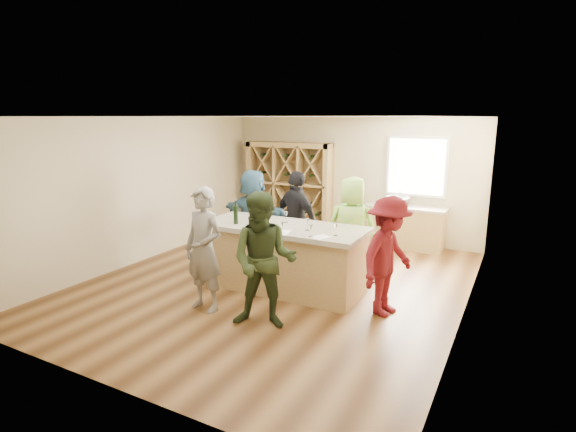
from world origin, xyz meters
The scene contains 34 objects.
floor centered at (0.00, 0.00, -0.05)m, with size 6.00×7.00×0.10m, color brown.
ceiling centered at (0.00, 0.00, 2.85)m, with size 6.00×7.00×0.10m, color white.
wall_back centered at (0.00, 3.55, 1.40)m, with size 6.00×0.10×2.80m, color #C0B08B.
wall_front centered at (0.00, -3.55, 1.40)m, with size 6.00×0.10×2.80m, color #C0B08B.
wall_left centered at (-3.05, 0.00, 1.40)m, with size 0.10×7.00×2.80m, color #C0B08B.
wall_right centered at (3.05, 0.00, 1.40)m, with size 0.10×7.00×2.80m, color #C0B08B.
window_frame centered at (1.50, 3.47, 1.75)m, with size 1.30×0.06×1.30m, color white.
window_pane centered at (1.50, 3.44, 1.75)m, with size 1.18×0.01×1.18m, color white.
wine_rack centered at (-1.50, 3.27, 1.10)m, with size 2.20×0.45×2.20m, color #A2814D.
back_counter_base centered at (1.40, 3.20, 0.43)m, with size 1.60×0.58×0.86m, color #A2814D.
back_counter_top centered at (1.40, 3.20, 0.89)m, with size 1.70×0.62×0.06m, color #A19884.
sink centered at (1.20, 3.20, 1.01)m, with size 0.54×0.54×0.19m, color silver.
faucet centered at (1.20, 3.38, 1.07)m, with size 0.02×0.02×0.30m, color silver.
tasting_counter_base centered at (0.20, -0.17, 0.50)m, with size 2.60×1.00×1.00m, color #A2814D.
tasting_counter_top centered at (0.20, -0.17, 1.04)m, with size 2.72×1.12×0.08m, color #A19884.
wine_bottle_a centered at (-0.61, -0.32, 1.22)m, with size 0.07×0.07×0.28m, color black.
wine_bottle_b centered at (-0.53, -0.45, 1.23)m, with size 0.07×0.07×0.30m, color black.
wine_bottle_d centered at (-0.16, -0.39, 1.23)m, with size 0.08×0.08×0.31m, color black.
wine_bottle_e centered at (-0.08, -0.30, 1.25)m, with size 0.08×0.08×0.33m, color black.
wine_glass_a centered at (-0.13, -0.61, 1.18)m, with size 0.07×0.07×0.20m, color white.
wine_glass_b centered at (0.45, -0.64, 1.17)m, with size 0.07×0.07×0.18m, color white.
wine_glass_c centered at (0.91, -0.62, 1.17)m, with size 0.07×0.07×0.18m, color white.
wine_glass_d centered at (0.70, -0.29, 1.17)m, with size 0.07×0.07×0.19m, color white.
wine_glass_e centered at (1.20, -0.37, 1.17)m, with size 0.07×0.07×0.18m, color white.
tasting_menu_a centered at (-0.11, -0.54, 1.08)m, with size 0.21×0.29×0.00m, color white.
tasting_menu_b centered at (0.41, -0.58, 1.08)m, with size 0.23×0.31×0.00m, color white.
tasting_menu_c centered at (1.05, -0.56, 1.08)m, with size 0.19×0.26×0.00m, color white.
person_near_left centered at (-0.41, -1.43, 0.91)m, with size 0.67×0.49×1.83m, color slate.
person_near_right centered at (0.65, -1.50, 0.93)m, with size 0.90×0.49×1.86m, color #263319.
person_server centered at (1.99, -0.34, 0.86)m, with size 1.12×0.52×1.73m, color #590F14.
person_far_mid centered at (-0.04, 0.81, 0.92)m, with size 1.08×0.55×1.85m, color black.
person_far_right centered at (1.03, 0.81, 0.90)m, with size 0.88×0.58×1.81m, color #8CC64C.
person_far_left centered at (-1.00, 0.84, 0.91)m, with size 1.69×0.61×1.82m, color #335972.
wine_glass_f centered at (0.15, 0.03, 1.17)m, with size 0.07×0.07×0.18m, color white.
Camera 1 is at (3.60, -6.37, 2.79)m, focal length 28.00 mm.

